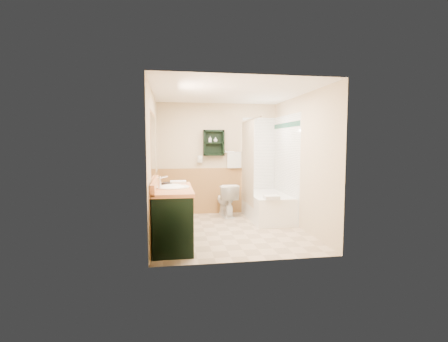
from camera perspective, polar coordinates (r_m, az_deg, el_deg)
floor at (r=5.81m, az=1.05°, el=-10.48°), size 3.00×3.00×0.00m
back_wall at (r=7.11m, az=-1.12°, el=2.16°), size 2.60×0.04×2.40m
left_wall at (r=5.53m, az=-12.52°, el=1.25°), size 0.04×3.00×2.40m
right_wall at (r=5.99m, az=13.60°, el=1.50°), size 0.04×3.00×2.40m
ceiling at (r=5.67m, az=1.09°, el=13.82°), size 2.60×3.00×0.04m
wainscot_left at (r=5.62m, az=-12.03°, el=-5.89°), size 2.98×2.98×1.00m
wainscot_back at (r=7.14m, az=-1.07°, el=-3.47°), size 2.58×2.58×1.00m
mirror_frame at (r=4.97m, az=-12.37°, el=4.32°), size 1.30×1.30×1.00m
mirror_glass at (r=4.97m, az=-12.31°, el=4.32°), size 1.20×1.20×0.90m
tile_right at (r=6.68m, az=10.76°, el=0.60°), size 1.50×1.50×2.10m
tile_back at (r=7.29m, az=6.93°, el=1.01°), size 0.95×0.95×2.10m
tile_accent at (r=6.67m, az=10.80°, el=7.91°), size 1.50×1.50×0.10m
wall_shelf at (r=6.97m, az=-1.81°, el=4.98°), size 0.45×0.15×0.55m
hair_dryer at (r=6.97m, az=-4.28°, el=2.09°), size 0.10×0.24×0.18m
towel_bar at (r=7.09m, az=1.76°, el=3.36°), size 0.40×0.06×0.40m
curtain_rod at (r=6.46m, az=4.56°, el=8.96°), size 0.03×1.60×0.03m
shower_curtain at (r=6.63m, az=4.15°, el=1.51°), size 1.05×1.05×1.70m
vanity at (r=5.02m, az=-9.02°, el=-7.86°), size 0.59×1.38×0.88m
bathtub at (r=6.71m, az=7.67°, el=-6.13°), size 0.78×1.50×0.52m
toilet at (r=6.90m, az=0.37°, el=-5.11°), size 0.46×0.73×0.68m
counter_towel at (r=5.45m, az=-8.06°, el=-1.94°), size 0.26×0.21×0.04m
vanity_book at (r=5.41m, az=-10.87°, el=-1.01°), size 0.18×0.05×0.23m
tub_towel at (r=5.98m, az=8.35°, el=-4.62°), size 0.26×0.22×0.07m
soap_bottle_a at (r=6.96m, az=-2.45°, el=5.34°), size 0.08×0.14×0.06m
soap_bottle_b at (r=6.97m, az=-1.51°, el=5.43°), size 0.11×0.12×0.08m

